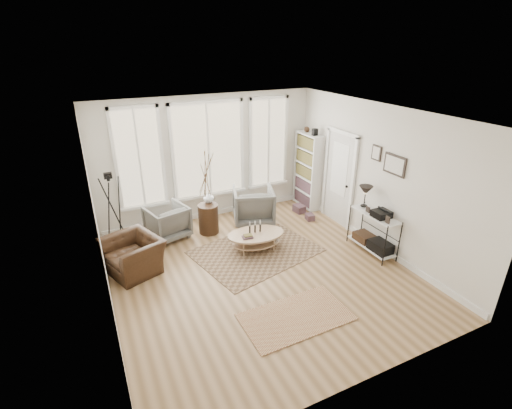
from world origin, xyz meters
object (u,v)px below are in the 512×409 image
low_shelf (373,229)px  armchair_right (253,206)px  side_table (207,195)px  coffee_table (256,237)px  bookcase (308,171)px  accent_chair (133,255)px  armchair_left (167,222)px

low_shelf → armchair_right: 2.75m
armchair_right → side_table: side_table is taller
armchair_right → coffee_table: bearing=85.6°
coffee_table → side_table: side_table is taller
armchair_right → side_table: bearing=20.0°
low_shelf → bookcase: bearing=88.7°
low_shelf → coffee_table: low_shelf is taller
bookcase → coffee_table: (-2.16, -1.45, -0.67)m
bookcase → side_table: bearing=-173.6°
armchair_right → accent_chair: size_ratio=0.93×
low_shelf → accent_chair: (-4.47, 1.37, -0.18)m
coffee_table → armchair_right: 1.27m
low_shelf → armchair_left: bearing=146.6°
low_shelf → armchair_right: (-1.61, 2.23, -0.08)m
bookcase → low_shelf: size_ratio=1.58×
side_table → accent_chair: (-1.75, -0.84, -0.57)m
coffee_table → accent_chair: 2.39m
low_shelf → accent_chair: 4.68m
low_shelf → armchair_right: size_ratio=1.39×
armchair_left → accent_chair: armchair_left is taller
armchair_right → accent_chair: bearing=35.5°
accent_chair → side_table: bearing=94.9°
coffee_table → armchair_right: bearing=66.9°
bookcase → accent_chair: size_ratio=2.04×
bookcase → armchair_right: size_ratio=2.20×
coffee_table → accent_chair: size_ratio=1.24×
low_shelf → side_table: size_ratio=0.70×
armchair_left → accent_chair: (-0.87, -1.01, -0.04)m
bookcase → side_table: 2.80m
armchair_right → low_shelf: bearing=144.4°
bookcase → side_table: bookcase is taller
coffee_table → bookcase: bearing=33.9°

